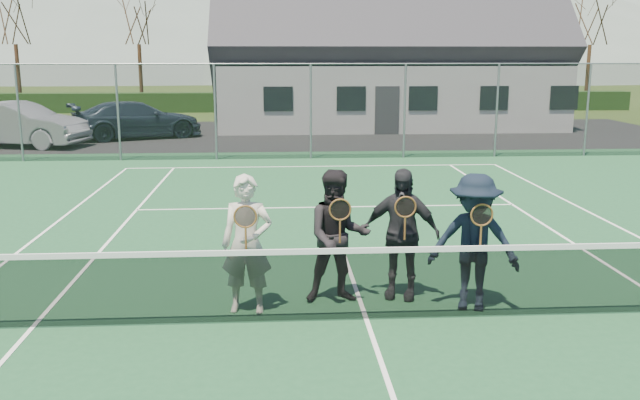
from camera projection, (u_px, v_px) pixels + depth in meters
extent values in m
plane|color=#304418|center=(303.00, 135.00, 28.04)|extent=(220.00, 220.00, 0.00)
cube|color=#1C4C2B|center=(366.00, 320.00, 8.54)|extent=(30.00, 30.00, 0.02)
cube|color=black|center=(206.00, 136.00, 27.79)|extent=(40.00, 12.00, 0.01)
cube|color=black|center=(295.00, 102.00, 39.63)|extent=(40.00, 1.20, 1.10)
cone|color=#55665D|center=(109.00, 14.00, 97.70)|extent=(110.00, 110.00, 18.00)
cone|color=#58695D|center=(417.00, 1.00, 100.14)|extent=(120.00, 120.00, 22.00)
imported|color=#94979C|center=(18.00, 125.00, 24.38)|extent=(5.17, 2.84, 1.62)
imported|color=#192432|center=(137.00, 120.00, 26.88)|extent=(5.47, 3.85, 1.47)
cube|color=white|center=(314.00, 166.00, 20.12)|extent=(10.97, 0.06, 0.01)
cube|color=white|center=(32.00, 328.00, 8.27)|extent=(0.06, 23.77, 0.01)
cube|color=white|center=(328.00, 207.00, 14.77)|extent=(8.23, 0.06, 0.01)
cube|color=white|center=(366.00, 319.00, 8.53)|extent=(0.06, 12.80, 0.01)
cube|color=black|center=(367.00, 285.00, 8.44)|extent=(11.60, 0.02, 0.88)
cube|color=white|center=(367.00, 250.00, 8.34)|extent=(11.60, 0.03, 0.07)
cylinder|color=slate|center=(19.00, 114.00, 20.82)|extent=(0.07, 0.07, 3.00)
cylinder|color=slate|center=(118.00, 113.00, 21.01)|extent=(0.07, 0.07, 3.00)
cylinder|color=slate|center=(215.00, 113.00, 21.20)|extent=(0.07, 0.07, 3.00)
cylinder|color=slate|center=(311.00, 112.00, 21.39)|extent=(0.07, 0.07, 3.00)
cylinder|color=slate|center=(405.00, 112.00, 21.58)|extent=(0.07, 0.07, 3.00)
cylinder|color=slate|center=(497.00, 111.00, 21.77)|extent=(0.07, 0.07, 3.00)
cylinder|color=slate|center=(587.00, 111.00, 21.96)|extent=(0.07, 0.07, 3.00)
cube|color=black|center=(311.00, 112.00, 21.39)|extent=(30.00, 0.03, 3.00)
cylinder|color=slate|center=(311.00, 64.00, 21.07)|extent=(30.00, 0.04, 0.04)
cube|color=silver|center=(384.00, 95.00, 31.90)|extent=(15.00, 8.00, 2.80)
pyramid|color=#2D2D33|center=(386.00, 1.00, 31.00)|extent=(15.60, 8.20, 4.10)
cube|color=#2D2D33|center=(387.00, 111.00, 28.04)|extent=(1.00, 0.06, 2.00)
cube|color=black|center=(278.00, 99.00, 27.64)|extent=(1.20, 0.06, 1.00)
cube|color=black|center=(351.00, 99.00, 27.83)|extent=(1.20, 0.06, 1.00)
cube|color=black|center=(423.00, 98.00, 28.03)|extent=(1.20, 0.06, 1.00)
cube|color=black|center=(494.00, 98.00, 28.22)|extent=(1.20, 0.06, 1.00)
cube|color=black|center=(564.00, 98.00, 28.41)|extent=(1.20, 0.06, 1.00)
cylinder|color=#372014|center=(19.00, 78.00, 39.30)|extent=(0.22, 0.22, 3.85)
cylinder|color=#352013|center=(141.00, 78.00, 39.74)|extent=(0.22, 0.22, 3.85)
cylinder|color=#3A2915|center=(327.00, 77.00, 40.44)|extent=(0.22, 0.22, 3.85)
cylinder|color=#382014|center=(491.00, 77.00, 41.08)|extent=(0.22, 0.22, 3.85)
cylinder|color=#3A2315|center=(587.00, 77.00, 41.46)|extent=(0.22, 0.22, 3.85)
imported|color=beige|center=(247.00, 244.00, 8.64)|extent=(0.70, 0.49, 1.80)
torus|color=brown|center=(245.00, 217.00, 8.29)|extent=(0.29, 0.02, 0.29)
cylinder|color=black|center=(245.00, 217.00, 8.29)|extent=(0.25, 0.00, 0.25)
cylinder|color=brown|center=(246.00, 239.00, 8.35)|extent=(0.03, 0.03, 0.32)
imported|color=black|center=(338.00, 236.00, 9.02)|extent=(0.90, 0.71, 1.80)
torus|color=brown|center=(340.00, 210.00, 8.66)|extent=(0.29, 0.02, 0.29)
cylinder|color=black|center=(340.00, 210.00, 8.66)|extent=(0.25, 0.00, 0.25)
cylinder|color=brown|center=(340.00, 231.00, 8.72)|extent=(0.03, 0.03, 0.32)
imported|color=#232428|center=(401.00, 234.00, 9.17)|extent=(1.14, 0.77, 1.80)
torus|color=brown|center=(405.00, 207.00, 8.81)|extent=(0.29, 0.02, 0.29)
cylinder|color=black|center=(405.00, 207.00, 8.81)|extent=(0.25, 0.00, 0.25)
cylinder|color=brown|center=(405.00, 228.00, 8.87)|extent=(0.03, 0.03, 0.32)
imported|color=black|center=(474.00, 242.00, 8.73)|extent=(1.32, 1.02, 1.80)
torus|color=brown|center=(482.00, 215.00, 8.38)|extent=(0.29, 0.02, 0.29)
cylinder|color=black|center=(482.00, 215.00, 8.38)|extent=(0.25, 0.00, 0.25)
cylinder|color=brown|center=(481.00, 237.00, 8.44)|extent=(0.03, 0.03, 0.32)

